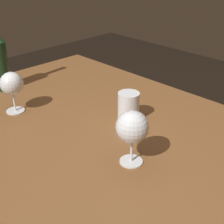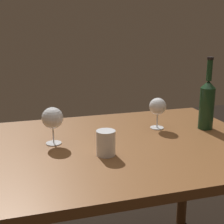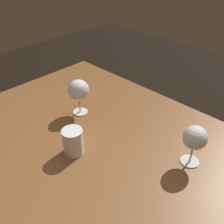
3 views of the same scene
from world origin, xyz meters
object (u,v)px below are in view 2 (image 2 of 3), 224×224
wine_bottle (207,103)px  water_tumbler (106,144)px  wine_glass_left (53,119)px  wine_glass_right (158,107)px

wine_bottle → water_tumbler: wine_bottle is taller
wine_glass_left → water_tumbler: size_ratio=1.61×
wine_glass_left → wine_glass_right: (-0.51, -0.07, -0.00)m
wine_glass_left → wine_glass_right: size_ratio=1.05×
wine_glass_left → wine_bottle: size_ratio=0.46×
water_tumbler → wine_glass_right: bearing=-142.5°
wine_glass_left → water_tumbler: (-0.18, 0.18, -0.07)m
wine_bottle → water_tumbler: 0.59m
wine_glass_right → water_tumbler: bearing=37.5°
wine_glass_right → wine_bottle: wine_bottle is taller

